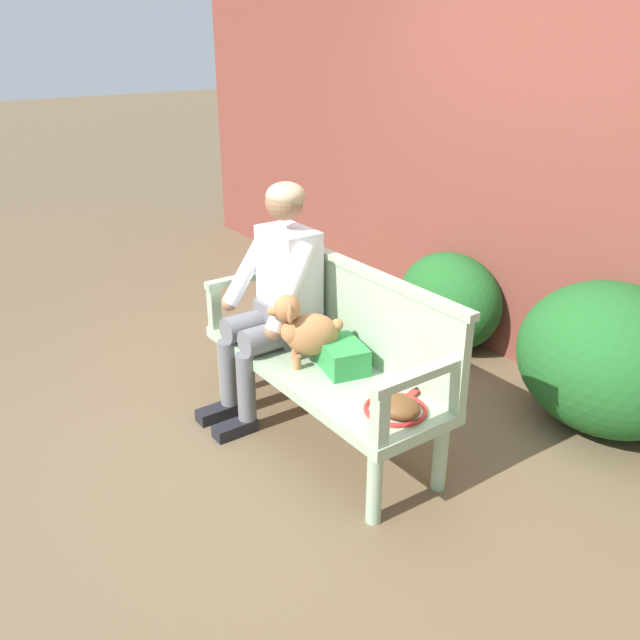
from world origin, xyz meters
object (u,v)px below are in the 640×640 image
baseball_glove (397,407)px  dog_on_bench (305,330)px  tennis_racket (398,407)px  person_seated (276,293)px  sports_bag (342,356)px  garden_bench (320,374)px

baseball_glove → dog_on_bench: bearing=167.7°
tennis_racket → baseball_glove: (0.04, -0.04, 0.04)m
person_seated → sports_bag: size_ratio=4.67×
person_seated → dog_on_bench: person_seated is taller
person_seated → baseball_glove: (0.99, 0.01, -0.23)m
person_seated → dog_on_bench: size_ratio=3.40×
garden_bench → dog_on_bench: 0.26m
baseball_glove → sports_bag: bearing=155.4°
garden_bench → person_seated: 0.51m
tennis_racket → sports_bag: 0.47m
garden_bench → tennis_racket: size_ratio=2.66×
person_seated → dog_on_bench: 0.35m
tennis_racket → sports_bag: (-0.46, 0.03, 0.06)m
garden_bench → tennis_racket: bearing=3.7°
baseball_glove → tennis_racket: bearing=116.4°
garden_bench → baseball_glove: size_ratio=7.01×
baseball_glove → garden_bench: bearing=162.8°
garden_bench → baseball_glove: 0.61m
baseball_glove → sports_bag: (-0.50, 0.07, 0.02)m
baseball_glove → sports_bag: size_ratio=0.79×
tennis_racket → sports_bag: sports_bag is taller
dog_on_bench → garden_bench: bearing=48.0°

